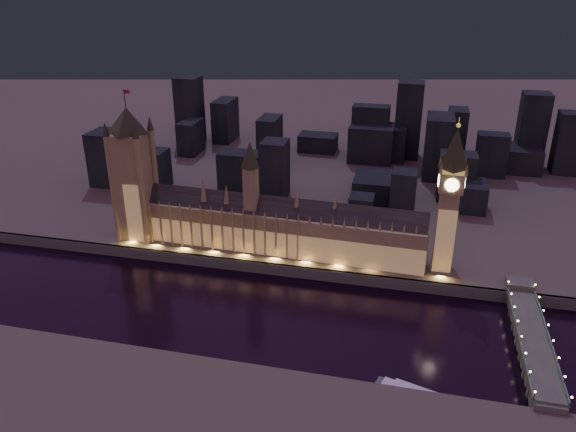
% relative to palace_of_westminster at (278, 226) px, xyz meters
% --- Properties ---
extents(ground_plane, '(2000.00, 2000.00, 0.00)m').
position_rel_palace_of_westminster_xyz_m(ground_plane, '(3.52, -61.74, -26.37)').
color(ground_plane, black).
rests_on(ground_plane, ground).
extents(north_bank, '(2000.00, 960.00, 8.00)m').
position_rel_palace_of_westminster_xyz_m(north_bank, '(3.52, 458.26, -22.37)').
color(north_bank, '#4F433C').
rests_on(north_bank, ground).
extents(embankment_wall, '(2000.00, 2.50, 8.00)m').
position_rel_palace_of_westminster_xyz_m(embankment_wall, '(3.52, -20.74, -22.37)').
color(embankment_wall, '#464F47').
rests_on(embankment_wall, ground).
extents(palace_of_westminster, '(202.00, 28.84, 78.00)m').
position_rel_palace_of_westminster_xyz_m(palace_of_westminster, '(0.00, 0.00, 0.00)').
color(palace_of_westminster, olive).
rests_on(palace_of_westminster, north_bank).
extents(victoria_tower, '(31.68, 31.68, 108.12)m').
position_rel_palace_of_westminster_xyz_m(victoria_tower, '(-106.48, 0.17, 34.99)').
color(victoria_tower, olive).
rests_on(victoria_tower, north_bank).
extents(elizabeth_tower, '(18.00, 18.00, 101.64)m').
position_rel_palace_of_westminster_xyz_m(elizabeth_tower, '(111.52, 0.17, 38.14)').
color(elizabeth_tower, olive).
rests_on(elizabeth_tower, north_bank).
extents(westminster_bridge, '(16.42, 113.00, 15.90)m').
position_rel_palace_of_westminster_xyz_m(westminster_bridge, '(158.61, -65.21, -20.37)').
color(westminster_bridge, '#464F47').
rests_on(westminster_bridge, ground).
extents(river_boat, '(41.39, 20.55, 4.50)m').
position_rel_palace_of_westminster_xyz_m(river_boat, '(98.61, -119.74, -24.81)').
color(river_boat, '#464F47').
rests_on(river_boat, ground).
extents(city_backdrop, '(482.74, 215.63, 78.33)m').
position_rel_palace_of_westminster_xyz_m(city_backdrop, '(42.16, 187.41, 5.48)').
color(city_backdrop, black).
rests_on(city_backdrop, north_bank).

